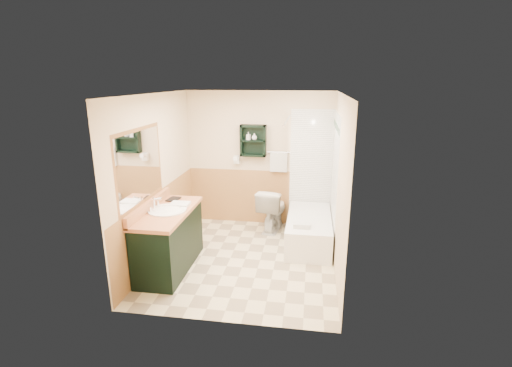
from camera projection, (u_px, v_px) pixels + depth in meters
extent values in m
plane|color=beige|center=(245.00, 259.00, 5.53)|extent=(3.00, 3.00, 0.00)
cube|color=#FFEBC7|center=(260.00, 159.00, 6.65)|extent=(2.60, 0.04, 2.40)
cube|color=#FFEBC7|center=(155.00, 178.00, 5.39)|extent=(0.04, 3.00, 2.40)
cube|color=#FFEBC7|center=(340.00, 186.00, 5.01)|extent=(0.04, 3.00, 2.40)
cube|color=white|center=(244.00, 92.00, 4.87)|extent=(2.60, 3.00, 0.04)
cube|color=black|center=(253.00, 141.00, 6.45)|extent=(0.45, 0.15, 0.55)
cylinder|color=silver|center=(287.00, 119.00, 5.62)|extent=(0.03, 1.60, 0.03)
cube|color=black|center=(169.00, 240.00, 5.15)|extent=(0.59, 1.36, 0.86)
cube|color=white|center=(309.00, 230.00, 6.01)|extent=(0.69, 1.50, 0.46)
imported|color=white|center=(272.00, 209.00, 6.53)|extent=(0.55, 0.82, 0.75)
cube|color=silver|center=(180.00, 204.00, 5.23)|extent=(0.26, 0.21, 0.04)
imported|color=black|center=(168.00, 192.00, 5.48)|extent=(0.16, 0.04, 0.22)
cube|color=silver|center=(302.00, 225.00, 5.52)|extent=(0.25, 0.21, 0.07)
imported|color=white|center=(248.00, 138.00, 6.45)|extent=(0.10, 0.15, 0.06)
imported|color=white|center=(254.00, 137.00, 6.43)|extent=(0.11, 0.13, 0.09)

